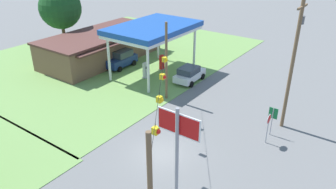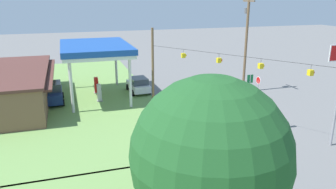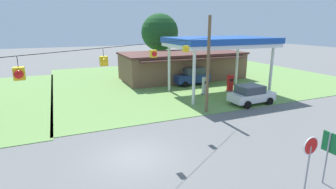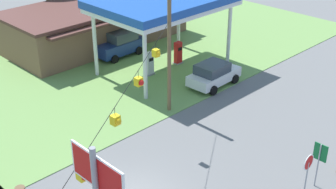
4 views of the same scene
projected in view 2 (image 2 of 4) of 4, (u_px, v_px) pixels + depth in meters
The scene contains 13 objects.
ground_plane at pixel (235, 126), 27.14m from camera, with size 160.00×160.00×0.00m, color slate.
grass_verge_station_corner at pixel (15, 99), 34.43m from camera, with size 36.00×28.00×0.04m, color #6B934C.
gas_station_canopy at pixel (95, 49), 33.55m from camera, with size 10.09×6.80×5.69m.
gas_station_store at pixel (10, 88), 32.11m from camera, with size 15.73×7.78×3.47m.
fuel_pump_near at pixel (99, 93), 33.40m from camera, with size 0.71×0.56×1.79m.
fuel_pump_far at pixel (96, 86), 36.19m from camera, with size 0.71×0.56×1.79m.
car_at_pumps_front at pixel (138, 85), 36.51m from camera, with size 4.12×2.23×1.72m.
car_at_pumps_rear at pixel (53, 93), 32.86m from camera, with size 4.19×2.16×2.07m.
stop_sign_roadside at pixel (258, 83), 33.53m from camera, with size 0.80×0.08×2.50m.
route_sign at pixel (250, 81), 34.74m from camera, with size 0.10×0.70×2.40m.
utility_pole_main at pixel (246, 39), 35.33m from camera, with size 2.20×0.44×10.68m.
signal_span_gantry at pixel (238, 78), 25.94m from camera, with size 15.13×10.24×7.56m.
tree_west_verge at pixel (210, 155), 11.47m from camera, with size 5.72×5.72×7.89m.
Camera 2 is at (-22.37, 12.89, 10.38)m, focal length 35.00 mm.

